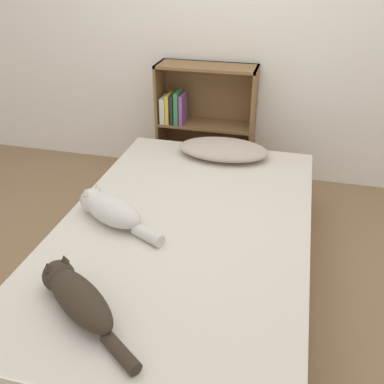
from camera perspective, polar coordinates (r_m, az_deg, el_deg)
ground_plane at (r=2.42m, az=-0.93°, el=-12.06°), size 8.00×8.00×0.00m
wall_back at (r=3.24m, az=6.11°, el=23.25°), size 8.00×0.06×2.50m
bed at (r=2.29m, az=-0.97°, el=-8.43°), size 1.28×2.08×0.40m
pillow at (r=2.86m, az=4.21°, el=5.70°), size 0.60×0.34×0.10m
cat_light at (r=2.21m, az=-10.83°, el=-2.31°), size 0.52×0.33×0.15m
cat_dark at (r=1.74m, az=-15.12°, el=-13.22°), size 0.53×0.41×0.15m
bookshelf at (r=3.33m, az=1.46°, el=9.57°), size 0.73×0.26×0.89m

